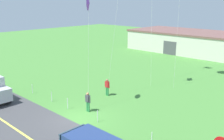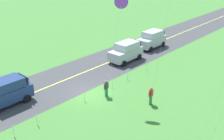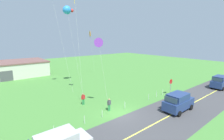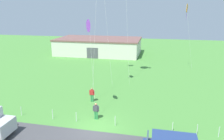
% 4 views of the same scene
% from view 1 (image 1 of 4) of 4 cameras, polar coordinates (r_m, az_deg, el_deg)
% --- Properties ---
extents(ground_plane, '(120.00, 120.00, 0.10)m').
position_cam_1_polar(ground_plane, '(20.46, -7.22, -10.50)').
color(ground_plane, '#478438').
extents(asphalt_road, '(120.00, 7.00, 0.00)m').
position_cam_1_polar(asphalt_road, '(18.48, -17.15, -13.79)').
color(asphalt_road, '#424244').
rests_on(asphalt_road, ground).
extents(road_centre_stripe, '(120.00, 0.16, 0.00)m').
position_cam_1_polar(road_centre_stripe, '(18.48, -17.15, -13.78)').
color(road_centre_stripe, '#E5E04C').
rests_on(road_centre_stripe, asphalt_road).
extents(person_adult_near, '(0.58, 0.22, 1.60)m').
position_cam_1_polar(person_adult_near, '(21.37, -5.17, -6.67)').
color(person_adult_near, '#338C4C').
rests_on(person_adult_near, ground).
extents(person_adult_companion, '(0.58, 0.22, 1.60)m').
position_cam_1_polar(person_adult_companion, '(24.81, -1.04, -3.56)').
color(person_adult_companion, '#338C4C').
rests_on(person_adult_companion, ground).
extents(kite_red_low, '(1.15, 1.46, 8.94)m').
position_cam_1_polar(kite_red_low, '(21.12, -4.99, 13.91)').
color(kite_red_low, silver).
rests_on(kite_red_low, ground).
extents(warehouse_distant, '(18.36, 10.20, 3.50)m').
position_cam_1_polar(warehouse_distant, '(48.88, 15.34, 6.01)').
color(warehouse_distant, beige).
rests_on(warehouse_distant, ground).
extents(fence_post_0, '(0.05, 0.05, 0.90)m').
position_cam_1_polar(fence_post_0, '(26.65, -16.63, -3.83)').
color(fence_post_0, silver).
rests_on(fence_post_0, ground).
extents(fence_post_1, '(0.05, 0.05, 0.90)m').
position_cam_1_polar(fence_post_1, '(24.03, -12.76, -5.59)').
color(fence_post_1, silver).
rests_on(fence_post_1, ground).
extents(fence_post_2, '(0.05, 0.05, 0.90)m').
position_cam_1_polar(fence_post_2, '(22.26, -9.44, -7.07)').
color(fence_post_2, silver).
rests_on(fence_post_2, ground).
extents(fence_post_3, '(0.05, 0.05, 0.90)m').
position_cam_1_polar(fence_post_3, '(19.72, -3.10, -9.80)').
color(fence_post_3, silver).
rests_on(fence_post_3, ground).
extents(fence_post_4, '(0.05, 0.05, 0.90)m').
position_cam_1_polar(fence_post_4, '(16.91, 8.47, -14.34)').
color(fence_post_4, silver).
rests_on(fence_post_4, ground).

